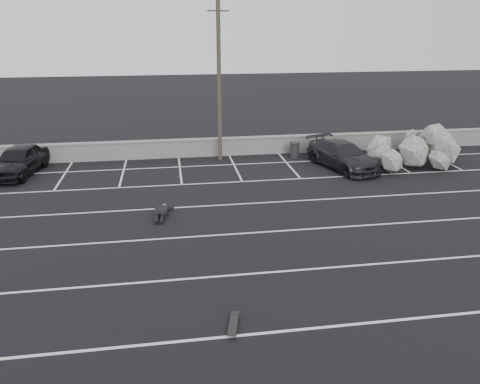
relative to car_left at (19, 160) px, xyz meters
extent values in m
plane|color=black|center=(10.25, -12.00, -0.76)|extent=(120.00, 120.00, 0.00)
cube|color=gray|center=(10.25, 2.00, -0.26)|extent=(50.00, 0.35, 1.00)
cube|color=gray|center=(10.25, 2.00, 0.26)|extent=(50.00, 0.45, 0.08)
cube|color=silver|center=(10.25, -15.00, -0.75)|extent=(36.00, 0.10, 0.01)
cube|color=silver|center=(10.25, -12.00, -0.75)|extent=(36.00, 0.10, 0.01)
cube|color=silver|center=(10.25, -9.00, -0.75)|extent=(36.00, 0.10, 0.01)
cube|color=silver|center=(10.25, -6.00, -0.75)|extent=(36.00, 0.10, 0.01)
cube|color=silver|center=(10.25, -3.00, -0.75)|extent=(36.00, 0.10, 0.01)
cube|color=silver|center=(10.25, 0.00, -0.75)|extent=(36.00, 0.10, 0.01)
cube|color=silver|center=(-0.75, -0.50, -0.75)|extent=(0.10, 5.00, 0.01)
cube|color=silver|center=(2.25, -0.50, -0.75)|extent=(0.10, 5.00, 0.01)
cube|color=silver|center=(5.25, -0.50, -0.75)|extent=(0.10, 5.00, 0.01)
cube|color=silver|center=(8.25, -0.50, -0.75)|extent=(0.10, 5.00, 0.01)
cube|color=silver|center=(11.25, -0.50, -0.75)|extent=(0.10, 5.00, 0.01)
cube|color=silver|center=(14.25, -0.50, -0.75)|extent=(0.10, 5.00, 0.01)
cube|color=silver|center=(17.25, -0.50, -0.75)|extent=(0.10, 5.00, 0.01)
cube|color=silver|center=(20.25, -0.50, -0.75)|extent=(0.10, 5.00, 0.01)
cube|color=silver|center=(23.25, -0.50, -0.75)|extent=(0.10, 5.00, 0.01)
imported|color=black|center=(0.00, 0.00, 0.00)|extent=(2.52, 4.69, 1.51)
imported|color=black|center=(16.98, -1.49, -0.05)|extent=(3.26, 5.22, 1.41)
cylinder|color=#4C4238|center=(10.63, 1.20, 3.55)|extent=(0.23, 0.23, 8.61)
cube|color=#4C4238|center=(10.63, 1.20, 7.28)|extent=(1.15, 0.08, 0.08)
cylinder|color=#262629|center=(14.97, 0.91, -0.32)|extent=(0.57, 0.57, 0.87)
cylinder|color=#262629|center=(14.97, 0.91, 0.13)|extent=(0.64, 0.64, 0.05)
cube|color=black|center=(9.15, -14.63, -0.66)|extent=(0.41, 0.89, 0.02)
cube|color=#262629|center=(9.21, -14.35, -0.70)|extent=(0.18, 0.09, 0.04)
cube|color=#262629|center=(9.08, -14.91, -0.70)|extent=(0.18, 0.09, 0.04)
cylinder|color=black|center=(9.11, -14.33, -0.73)|extent=(0.05, 0.07, 0.06)
cylinder|color=black|center=(9.32, -14.38, -0.73)|extent=(0.05, 0.07, 0.06)
cylinder|color=black|center=(8.98, -14.89, -0.73)|extent=(0.05, 0.07, 0.06)
cylinder|color=black|center=(9.18, -14.94, -0.73)|extent=(0.05, 0.07, 0.06)
camera|label=1|loc=(7.76, -24.77, 6.73)|focal=35.00mm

